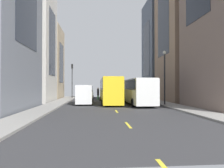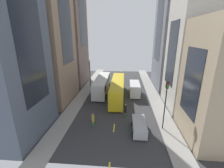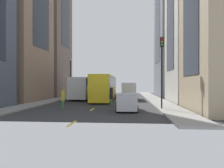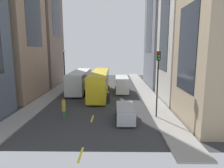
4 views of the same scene
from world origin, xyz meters
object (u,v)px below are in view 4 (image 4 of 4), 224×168
at_px(pedestrian_waiting_curb, 108,100).
at_px(traffic_light_near_corner, 158,73).
at_px(city_bus_white, 80,79).
at_px(car_silver_0, 125,112).
at_px(streetcar_yellow, 100,81).
at_px(delivery_van_white, 122,83).
at_px(pedestrian_crossing_near, 64,108).

distance_m(pedestrian_waiting_curb, traffic_light_near_corner, 6.77).
height_order(city_bus_white, car_silver_0, city_bus_white).
xyz_separation_m(car_silver_0, pedestrian_waiting_curb, (-1.78, 3.65, 0.26)).
bearing_deg(streetcar_yellow, delivery_van_white, 28.29).
bearing_deg(car_silver_0, delivery_van_white, 89.33).
xyz_separation_m(pedestrian_waiting_curb, traffic_light_near_corner, (5.00, -2.87, 3.55)).
xyz_separation_m(car_silver_0, pedestrian_crossing_near, (-6.21, 0.63, 0.19)).
distance_m(delivery_van_white, traffic_light_near_corner, 13.17).
height_order(car_silver_0, pedestrian_waiting_curb, pedestrian_waiting_curb).
relative_size(city_bus_white, pedestrian_waiting_curb, 5.18).
bearing_deg(pedestrian_crossing_near, traffic_light_near_corner, 12.81).
relative_size(pedestrian_crossing_near, traffic_light_near_corner, 0.31).
bearing_deg(traffic_light_near_corner, delivery_van_white, 103.90).
height_order(pedestrian_crossing_near, pedestrian_waiting_curb, pedestrian_waiting_curb).
bearing_deg(streetcar_yellow, car_silver_0, -73.36).
bearing_deg(delivery_van_white, streetcar_yellow, -151.71).
xyz_separation_m(delivery_van_white, pedestrian_waiting_curb, (-1.93, -9.53, -0.37)).
relative_size(streetcar_yellow, delivery_van_white, 2.39).
bearing_deg(delivery_van_white, pedestrian_crossing_near, -116.91).
bearing_deg(streetcar_yellow, pedestrian_crossing_near, -104.95).
height_order(city_bus_white, traffic_light_near_corner, traffic_light_near_corner).
bearing_deg(traffic_light_near_corner, car_silver_0, -166.41).
distance_m(streetcar_yellow, pedestrian_waiting_curb, 7.86).
height_order(delivery_van_white, pedestrian_waiting_curb, delivery_van_white).
xyz_separation_m(city_bus_white, car_silver_0, (6.90, -14.03, -1.12)).
relative_size(streetcar_yellow, pedestrian_waiting_curb, 6.07).
bearing_deg(car_silver_0, pedestrian_crossing_near, 174.19).
bearing_deg(pedestrian_crossing_near, city_bus_white, 104.86).
height_order(streetcar_yellow, pedestrian_crossing_near, streetcar_yellow).
distance_m(city_bus_white, car_silver_0, 15.68).
bearing_deg(pedestrian_crossing_near, delivery_van_white, 75.01).
relative_size(delivery_van_white, pedestrian_crossing_near, 2.69).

